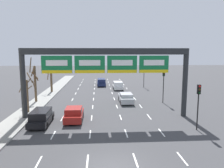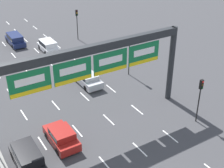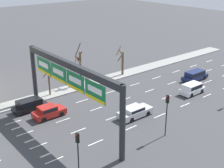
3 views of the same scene
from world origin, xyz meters
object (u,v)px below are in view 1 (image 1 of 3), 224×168
(suv_black, at_px, (41,116))
(tree_bare_third, at_px, (28,94))
(car_silver, at_px, (126,98))
(traffic_light_far_end, at_px, (144,72))
(car_red, at_px, (74,114))
(sign_gantry, at_px, (106,65))
(tree_bare_second, at_px, (35,81))
(traffic_light_mid_block, at_px, (164,79))
(suv_white, at_px, (118,85))
(tree_bare_closest, at_px, (51,79))
(suv_navy, at_px, (101,82))
(traffic_light_near_gantry, at_px, (199,98))

(suv_black, distance_m, tree_bare_third, 5.42)
(car_silver, bearing_deg, traffic_light_far_end, 67.94)
(suv_black, relative_size, car_red, 1.09)
(sign_gantry, xyz_separation_m, car_red, (-3.52, -1.05, -5.21))
(suv_black, distance_m, tree_bare_second, 11.00)
(traffic_light_mid_block, bearing_deg, sign_gantry, -141.94)
(suv_white, distance_m, car_silver, 11.56)
(suv_black, xyz_separation_m, traffic_light_mid_block, (15.38, 8.79, 2.60))
(tree_bare_closest, bearing_deg, suv_white, 11.47)
(suv_navy, height_order, traffic_light_mid_block, traffic_light_mid_block)
(suv_black, bearing_deg, car_silver, 42.94)
(sign_gantry, relative_size, traffic_light_far_end, 4.03)
(sign_gantry, relative_size, suv_white, 4.58)
(traffic_light_near_gantry, xyz_separation_m, tree_bare_third, (-17.92, 7.03, -0.72))
(tree_bare_third, bearing_deg, suv_black, -59.46)
(traffic_light_mid_block, bearing_deg, traffic_light_far_end, 89.59)
(suv_black, bearing_deg, traffic_light_mid_block, 29.75)
(suv_black, xyz_separation_m, tree_bare_closest, (-2.80, 18.26, 1.59))
(car_silver, height_order, tree_bare_third, tree_bare_third)
(sign_gantry, height_order, suv_white, sign_gantry)
(suv_navy, bearing_deg, tree_bare_closest, -141.22)
(suv_white, relative_size, car_red, 1.02)
(car_red, distance_m, traffic_light_mid_block, 14.66)
(sign_gantry, distance_m, car_red, 6.37)
(traffic_light_far_end, height_order, tree_bare_closest, tree_bare_closest)
(traffic_light_mid_block, bearing_deg, suv_black, -150.25)
(suv_black, relative_size, tree_bare_third, 1.05)
(suv_navy, bearing_deg, traffic_light_near_gantry, -72.98)
(sign_gantry, distance_m, tree_bare_closest, 19.16)
(sign_gantry, bearing_deg, tree_bare_third, 165.50)
(tree_bare_closest, bearing_deg, tree_bare_third, -89.32)
(traffic_light_mid_block, relative_size, tree_bare_third, 1.17)
(traffic_light_near_gantry, bearing_deg, suv_white, 103.17)
(suv_black, xyz_separation_m, traffic_light_far_end, (15.48, 22.90, 2.45))
(suv_white, relative_size, traffic_light_near_gantry, 0.93)
(traffic_light_mid_block, bearing_deg, car_silver, 175.07)
(car_silver, xyz_separation_m, tree_bare_closest, (-12.75, 9.00, 1.69))
(suv_black, bearing_deg, tree_bare_second, 108.49)
(traffic_light_near_gantry, bearing_deg, sign_gantry, 151.65)
(car_silver, xyz_separation_m, tree_bare_third, (-12.58, -4.79, 1.67))
(car_red, distance_m, traffic_light_far_end, 25.22)
(traffic_light_mid_block, height_order, traffic_light_far_end, traffic_light_mid_block)
(traffic_light_far_end, bearing_deg, tree_bare_closest, -165.73)
(suv_navy, xyz_separation_m, tree_bare_third, (-9.24, -21.34, 1.54))
(suv_white, distance_m, traffic_light_mid_block, 13.50)
(car_silver, distance_m, tree_bare_closest, 15.69)
(traffic_light_mid_block, relative_size, tree_bare_second, 0.75)
(suv_navy, bearing_deg, traffic_light_far_end, -18.13)
(traffic_light_mid_block, distance_m, tree_bare_third, 18.55)
(traffic_light_mid_block, bearing_deg, suv_navy, 117.27)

